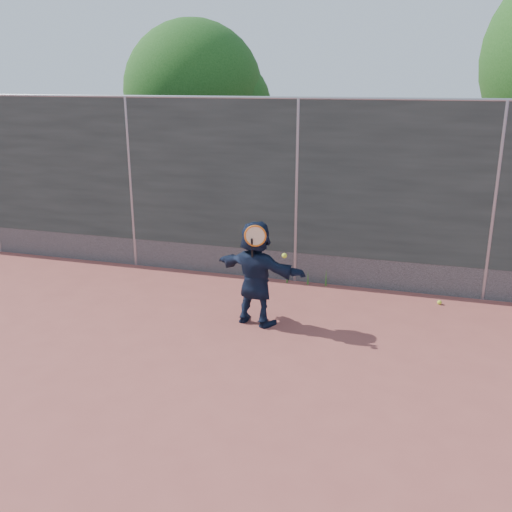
# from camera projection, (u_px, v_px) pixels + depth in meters

# --- Properties ---
(ground) EXTENTS (80.00, 80.00, 0.00)m
(ground) POSITION_uv_depth(u_px,v_px,m) (226.00, 380.00, 6.51)
(ground) COLOR #9E4C42
(ground) RESTS_ON ground
(player) EXTENTS (1.44, 0.78, 1.48)m
(player) POSITION_uv_depth(u_px,v_px,m) (256.00, 273.00, 7.81)
(player) COLOR #141E37
(player) RESTS_ON ground
(ball_ground) EXTENTS (0.07, 0.07, 0.07)m
(ball_ground) POSITION_uv_depth(u_px,v_px,m) (439.00, 302.00, 8.67)
(ball_ground) COLOR #C2D830
(ball_ground) RESTS_ON ground
(fence) EXTENTS (20.00, 0.06, 3.03)m
(fence) POSITION_uv_depth(u_px,v_px,m) (297.00, 189.00, 9.23)
(fence) COLOR #38423D
(fence) RESTS_ON ground
(swing_action) EXTENTS (0.59, 0.19, 0.51)m
(swing_action) POSITION_uv_depth(u_px,v_px,m) (258.00, 239.00, 7.44)
(swing_action) COLOR orange
(swing_action) RESTS_ON ground
(tree_left) EXTENTS (3.15, 3.00, 4.53)m
(tree_left) POSITION_uv_depth(u_px,v_px,m) (201.00, 95.00, 12.40)
(tree_left) COLOR #382314
(tree_left) RESTS_ON ground
(weed_clump) EXTENTS (0.68, 0.07, 0.30)m
(weed_clump) POSITION_uv_depth(u_px,v_px,m) (311.00, 277.00, 9.48)
(weed_clump) COLOR #387226
(weed_clump) RESTS_ON ground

